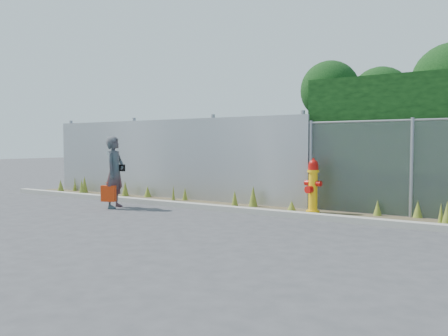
% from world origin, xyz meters
% --- Properties ---
extents(ground, '(80.00, 80.00, 0.00)m').
position_xyz_m(ground, '(0.00, 0.00, 0.00)').
color(ground, '#3A3A3D').
rests_on(ground, ground).
extents(curb, '(16.00, 0.22, 0.12)m').
position_xyz_m(curb, '(0.00, 1.80, 0.06)').
color(curb, '#9A978B').
rests_on(curb, ground).
extents(weed_strip, '(16.00, 1.33, 0.55)m').
position_xyz_m(weed_strip, '(0.01, 2.53, 0.14)').
color(weed_strip, '#493E2A').
rests_on(weed_strip, ground).
extents(corrugated_fence, '(8.50, 0.21, 2.30)m').
position_xyz_m(corrugated_fence, '(-3.25, 3.01, 1.10)').
color(corrugated_fence, '#A3A5A9').
rests_on(corrugated_fence, ground).
extents(fire_hydrant, '(0.40, 0.36, 1.21)m').
position_xyz_m(fire_hydrant, '(1.28, 2.54, 0.58)').
color(fire_hydrant, yellow).
rests_on(fire_hydrant, ground).
extents(woman, '(0.57, 0.71, 1.70)m').
position_xyz_m(woman, '(-3.04, 0.90, 0.85)').
color(woman, '#106568').
rests_on(woman, ground).
extents(red_tote_bag, '(0.34, 0.13, 0.45)m').
position_xyz_m(red_tote_bag, '(-3.03, 0.68, 0.36)').
color(red_tote_bag, '#B4320A').
extents(black_shoulder_bag, '(0.22, 0.09, 0.16)m').
position_xyz_m(black_shoulder_bag, '(-3.00, 1.06, 0.95)').
color(black_shoulder_bag, black).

